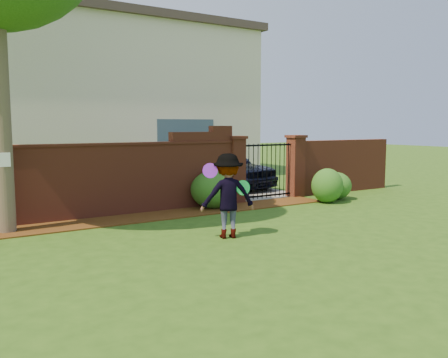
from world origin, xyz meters
TOP-DOWN VIEW (x-y plane):
  - ground at (0.00, 0.00)m, footprint 80.00×80.00m
  - mulch_bed at (-0.95, 3.34)m, footprint 11.10×1.08m
  - brick_wall at (-2.01, 4.00)m, footprint 8.70×0.31m
  - brick_wall_return at (6.60, 4.00)m, footprint 4.00×0.25m
  - pillar_left at (2.40, 4.00)m, footprint 0.50×0.50m
  - pillar_right at (4.60, 4.00)m, footprint 0.50×0.50m
  - iron_gate at (3.50, 4.00)m, footprint 1.78×0.03m
  - driveway at (3.50, 8.00)m, footprint 3.20×8.00m
  - house at (1.00, 12.00)m, footprint 12.40×6.40m
  - car at (3.92, 6.78)m, footprint 2.46×4.50m
  - paper_notice at (-3.60, 3.21)m, footprint 0.20×0.01m
  - shrub_left at (1.42, 3.57)m, footprint 1.22×1.22m
  - shrub_middle at (4.59, 2.63)m, footprint 0.88×0.88m
  - shrub_right at (5.25, 2.95)m, footprint 0.91×0.91m
  - man at (-0.05, 0.62)m, footprint 1.20×0.93m
  - frisbee_purple at (-0.38, 0.72)m, footprint 0.30×0.20m
  - frisbee_green at (0.20, 0.47)m, footprint 0.30×0.11m

SIDE VIEW (x-z plane):
  - ground at x=0.00m, z-range -0.01..0.00m
  - driveway at x=3.50m, z-range 0.00..0.01m
  - mulch_bed at x=-0.95m, z-range 0.00..0.03m
  - shrub_right at x=5.25m, z-range 0.00..0.81m
  - shrub_middle at x=4.59m, z-range 0.00..0.97m
  - shrub_left at x=1.42m, z-range 0.00..1.00m
  - car at x=3.92m, z-range 0.00..1.45m
  - man at x=-0.05m, z-range 0.00..1.64m
  - brick_wall_return at x=6.60m, z-range 0.00..1.70m
  - iron_gate at x=3.50m, z-range 0.05..1.65m
  - brick_wall at x=-2.01m, z-range -0.15..2.01m
  - pillar_left at x=2.40m, z-range 0.02..1.90m
  - pillar_right at x=4.60m, z-range 0.02..1.90m
  - frisbee_green at x=0.20m, z-range 0.83..1.13m
  - frisbee_purple at x=-0.38m, z-range 1.18..1.46m
  - paper_notice at x=-3.60m, z-range 1.36..1.64m
  - house at x=1.00m, z-range 0.01..6.31m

